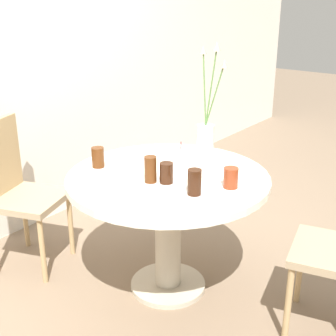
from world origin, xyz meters
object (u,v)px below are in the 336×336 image
at_px(drink_glass_0, 166,173).
at_px(drink_glass_1, 231,178).
at_px(birthday_cake, 181,158).
at_px(drink_glass_4, 150,169).
at_px(flower_vase, 206,129).
at_px(chair_near_front, 16,186).
at_px(side_plate, 121,176).
at_px(drink_glass_2, 98,157).
at_px(drink_glass_3, 194,182).

bearing_deg(drink_glass_0, drink_glass_1, -63.40).
relative_size(birthday_cake, drink_glass_4, 1.39).
xyz_separation_m(birthday_cake, flower_vase, (0.24, -0.01, 0.12)).
bearing_deg(flower_vase, birthday_cake, 177.98).
relative_size(drink_glass_1, drink_glass_4, 0.76).
bearing_deg(chair_near_front, flower_vase, -71.03).
xyz_separation_m(birthday_cake, side_plate, (-0.32, 0.16, -0.04)).
relative_size(drink_glass_2, drink_glass_4, 0.82).
bearing_deg(drink_glass_1, flower_vase, 47.76).
relative_size(drink_glass_0, drink_glass_3, 0.84).
bearing_deg(birthday_cake, chair_near_front, 119.05).
relative_size(drink_glass_2, drink_glass_3, 0.89).
xyz_separation_m(birthday_cake, drink_glass_4, (-0.28, -0.01, 0.02)).
bearing_deg(chair_near_front, drink_glass_4, -97.38).
bearing_deg(drink_glass_4, drink_glass_0, -59.84).
bearing_deg(birthday_cake, drink_glass_2, 129.12).
relative_size(chair_near_front, drink_glass_3, 7.24).
xyz_separation_m(drink_glass_0, drink_glass_3, (-0.03, -0.20, 0.01)).
relative_size(drink_glass_1, drink_glass_2, 0.92).
distance_m(chair_near_front, drink_glass_0, 1.02).
bearing_deg(side_plate, drink_glass_2, 81.45).
relative_size(chair_near_front, drink_glass_1, 8.84).
height_order(flower_vase, drink_glass_0, flower_vase).
xyz_separation_m(drink_glass_1, drink_glass_3, (-0.18, 0.10, 0.01)).
xyz_separation_m(chair_near_front, drink_glass_1, (0.39, -1.25, 0.23)).
bearing_deg(flower_vase, side_plate, 163.14).
bearing_deg(side_plate, flower_vase, -16.86).
bearing_deg(drink_glass_2, birthday_cake, -50.88).
bearing_deg(drink_glass_3, side_plate, 96.21).
bearing_deg(chair_near_front, drink_glass_1, -92.98).
bearing_deg(drink_glass_0, drink_glass_2, 96.69).
xyz_separation_m(flower_vase, drink_glass_0, (-0.48, -0.07, -0.11)).
bearing_deg(chair_near_front, drink_glass_3, -99.95).
xyz_separation_m(chair_near_front, flower_vase, (0.73, -0.89, 0.35)).
relative_size(side_plate, drink_glass_0, 1.58).
height_order(chair_near_front, flower_vase, flower_vase).
relative_size(birthday_cake, side_plate, 1.12).
bearing_deg(drink_glass_1, drink_glass_2, 105.12).
bearing_deg(drink_glass_2, side_plate, -98.55).
bearing_deg(drink_glass_2, drink_glass_0, -83.31).
relative_size(birthday_cake, drink_glass_1, 1.83).
xyz_separation_m(side_plate, drink_glass_2, (0.03, 0.20, 0.05)).
bearing_deg(drink_glass_2, chair_near_front, 110.68).
distance_m(drink_glass_1, drink_glass_4, 0.41).
height_order(birthday_cake, drink_glass_1, birthday_cake).
distance_m(drink_glass_1, drink_glass_2, 0.76).
bearing_deg(drink_glass_3, drink_glass_2, 91.66).
relative_size(flower_vase, side_plate, 3.89).
height_order(side_plate, drink_glass_3, drink_glass_3).
height_order(side_plate, drink_glass_0, drink_glass_0).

